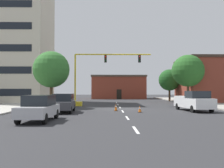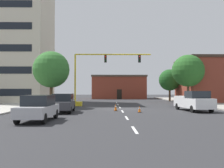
# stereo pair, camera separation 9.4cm
# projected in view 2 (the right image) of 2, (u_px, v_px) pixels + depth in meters

# --- Properties ---
(ground_plane) EXTENTS (160.00, 160.00, 0.00)m
(ground_plane) POSITION_uv_depth(u_px,v_px,m) (121.00, 109.00, 26.97)
(ground_plane) COLOR #2D2D30
(sidewalk_left) EXTENTS (6.00, 56.00, 0.14)m
(sidewalk_left) POSITION_uv_depth(u_px,v_px,m) (24.00, 104.00, 34.76)
(sidewalk_left) COLOR #B2ADA3
(sidewalk_left) RESTS_ON ground_plane
(sidewalk_right) EXTENTS (6.00, 56.00, 0.14)m
(sidewalk_right) POSITION_uv_depth(u_px,v_px,m) (211.00, 104.00, 35.18)
(sidewalk_right) COLOR #9E998E
(sidewalk_right) RESTS_ON ground_plane
(lane_stripe_seg_0) EXTENTS (0.16, 2.40, 0.01)m
(lane_stripe_seg_0) POSITION_uv_depth(u_px,v_px,m) (135.00, 130.00, 12.98)
(lane_stripe_seg_0) COLOR silver
(lane_stripe_seg_0) RESTS_ON ground_plane
(lane_stripe_seg_1) EXTENTS (0.16, 2.40, 0.01)m
(lane_stripe_seg_1) POSITION_uv_depth(u_px,v_px,m) (127.00, 118.00, 18.47)
(lane_stripe_seg_1) COLOR silver
(lane_stripe_seg_1) RESTS_ON ground_plane
(lane_stripe_seg_2) EXTENTS (0.16, 2.40, 0.01)m
(lane_stripe_seg_2) POSITION_uv_depth(u_px,v_px,m) (122.00, 111.00, 23.97)
(lane_stripe_seg_2) COLOR silver
(lane_stripe_seg_2) RESTS_ON ground_plane
(lane_stripe_seg_3) EXTENTS (0.16, 2.40, 0.01)m
(lane_stripe_seg_3) POSITION_uv_depth(u_px,v_px,m) (120.00, 107.00, 29.47)
(lane_stripe_seg_3) COLOR silver
(lane_stripe_seg_3) RESTS_ON ground_plane
(lane_stripe_seg_4) EXTENTS (0.16, 2.40, 0.01)m
(lane_stripe_seg_4) POSITION_uv_depth(u_px,v_px,m) (118.00, 105.00, 34.97)
(lane_stripe_seg_4) COLOR silver
(lane_stripe_seg_4) RESTS_ON ground_plane
(lane_stripe_seg_5) EXTENTS (0.16, 2.40, 0.01)m
(lane_stripe_seg_5) POSITION_uv_depth(u_px,v_px,m) (117.00, 103.00, 40.47)
(lane_stripe_seg_5) COLOR silver
(lane_stripe_seg_5) RESTS_ON ground_plane
(building_tall_left) EXTENTS (14.47, 10.63, 24.16)m
(building_tall_left) POSITION_uv_depth(u_px,v_px,m) (8.00, 32.00, 43.01)
(building_tall_left) COLOR beige
(building_tall_left) RESTS_ON ground_plane
(building_brick_center) EXTENTS (12.68, 9.69, 5.47)m
(building_brick_center) POSITION_uv_depth(u_px,v_px,m) (118.00, 87.00, 60.04)
(building_brick_center) COLOR brown
(building_brick_center) RESTS_ON ground_plane
(building_row_right) EXTENTS (11.93, 10.57, 7.47)m
(building_row_right) POSITION_uv_depth(u_px,v_px,m) (216.00, 80.00, 42.44)
(building_row_right) COLOR brown
(building_row_right) RESTS_ON ground_plane
(traffic_signal_gantry) EXTENTS (10.84, 1.20, 6.83)m
(traffic_signal_gantry) POSITION_uv_depth(u_px,v_px,m) (87.00, 88.00, 32.37)
(traffic_signal_gantry) COLOR yellow
(traffic_signal_gantry) RESTS_ON ground_plane
(tree_right_far) EXTENTS (3.95, 3.95, 5.88)m
(tree_right_far) POSITION_uv_depth(u_px,v_px,m) (170.00, 80.00, 45.55)
(tree_right_far) COLOR #4C3823
(tree_right_far) RESTS_ON ground_plane
(tree_right_mid) EXTENTS (4.77, 4.77, 7.32)m
(tree_right_mid) POSITION_uv_depth(u_px,v_px,m) (188.00, 71.00, 36.72)
(tree_right_mid) COLOR #4C3823
(tree_right_mid) RESTS_ON ground_plane
(tree_left_near) EXTENTS (4.28, 4.28, 6.64)m
(tree_left_near) POSITION_uv_depth(u_px,v_px,m) (51.00, 70.00, 29.14)
(tree_left_near) COLOR #4C3823
(tree_left_near) RESTS_ON ground_plane
(pickup_truck_white) EXTENTS (2.50, 5.57, 1.99)m
(pickup_truck_white) POSITION_uv_depth(u_px,v_px,m) (193.00, 101.00, 24.50)
(pickup_truck_white) COLOR white
(pickup_truck_white) RESTS_ON ground_plane
(sedan_dark_gray_near_left) EXTENTS (2.03, 4.57, 1.74)m
(sedan_dark_gray_near_left) POSITION_uv_depth(u_px,v_px,m) (63.00, 103.00, 22.97)
(sedan_dark_gray_near_left) COLOR #3D3D42
(sedan_dark_gray_near_left) RESTS_ON ground_plane
(sedan_silver_mid_left) EXTENTS (1.95, 4.54, 1.74)m
(sedan_silver_mid_left) POSITION_uv_depth(u_px,v_px,m) (38.00, 108.00, 16.64)
(sedan_silver_mid_left) COLOR #B7B7BC
(sedan_silver_mid_left) RESTS_ON ground_plane
(traffic_cone_roadside_a) EXTENTS (0.36, 0.36, 0.60)m
(traffic_cone_roadside_a) POSITION_uv_depth(u_px,v_px,m) (139.00, 109.00, 22.94)
(traffic_cone_roadside_a) COLOR black
(traffic_cone_roadside_a) RESTS_ON ground_plane
(traffic_cone_roadside_b) EXTENTS (0.36, 0.36, 0.70)m
(traffic_cone_roadside_b) POSITION_uv_depth(u_px,v_px,m) (116.00, 107.00, 24.59)
(traffic_cone_roadside_b) COLOR black
(traffic_cone_roadside_b) RESTS_ON ground_plane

